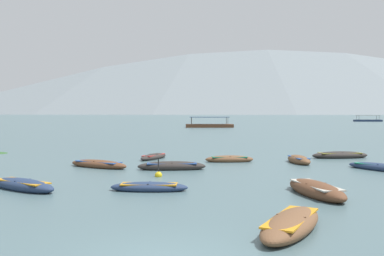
{
  "coord_description": "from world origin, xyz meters",
  "views": [
    {
      "loc": [
        0.77,
        -9.2,
        3.23
      ],
      "look_at": [
        -0.02,
        49.64,
        1.17
      ],
      "focal_mm": 40.31,
      "sensor_mm": 36.0,
      "label": 1
    }
  ],
  "objects_px": {
    "rowboat_5": "(154,157)",
    "ferry_1": "(368,120)",
    "rowboat_0": "(299,160)",
    "rowboat_10": "(172,166)",
    "rowboat_1": "(98,164)",
    "mooring_buoy": "(158,175)",
    "rowboat_8": "(291,224)",
    "rowboat_3": "(340,155)",
    "rowboat_9": "(23,185)",
    "ferry_0": "(209,125)",
    "rowboat_13": "(149,187)",
    "rowboat_2": "(316,190)",
    "rowboat_12": "(381,168)",
    "rowboat_7": "(229,159)"
  },
  "relations": [
    {
      "from": "rowboat_3",
      "to": "rowboat_9",
      "type": "bearing_deg",
      "value": -143.65
    },
    {
      "from": "rowboat_8",
      "to": "rowboat_12",
      "type": "height_order",
      "value": "rowboat_8"
    },
    {
      "from": "ferry_1",
      "to": "mooring_buoy",
      "type": "xyz_separation_m",
      "value": [
        -65.72,
        -140.34,
        -0.35
      ]
    },
    {
      "from": "rowboat_7",
      "to": "rowboat_9",
      "type": "xyz_separation_m",
      "value": [
        -9.48,
        -10.42,
        0.01
      ]
    },
    {
      "from": "rowboat_2",
      "to": "rowboat_10",
      "type": "bearing_deg",
      "value": 129.02
    },
    {
      "from": "rowboat_5",
      "to": "rowboat_8",
      "type": "distance_m",
      "value": 19.21
    },
    {
      "from": "rowboat_10",
      "to": "rowboat_12",
      "type": "distance_m",
      "value": 11.81
    },
    {
      "from": "rowboat_0",
      "to": "mooring_buoy",
      "type": "xyz_separation_m",
      "value": [
        -8.52,
        -6.09,
        -0.09
      ]
    },
    {
      "from": "rowboat_2",
      "to": "rowboat_5",
      "type": "relative_size",
      "value": 1.25
    },
    {
      "from": "rowboat_1",
      "to": "ferry_0",
      "type": "relative_size",
      "value": 0.39
    },
    {
      "from": "rowboat_1",
      "to": "rowboat_3",
      "type": "relative_size",
      "value": 0.98
    },
    {
      "from": "rowboat_13",
      "to": "rowboat_10",
      "type": "bearing_deg",
      "value": 85.38
    },
    {
      "from": "rowboat_2",
      "to": "ferry_1",
      "type": "relative_size",
      "value": 0.42
    },
    {
      "from": "rowboat_5",
      "to": "ferry_1",
      "type": "xyz_separation_m",
      "value": [
        66.83,
        131.95,
        0.3
      ]
    },
    {
      "from": "rowboat_9",
      "to": "ferry_1",
      "type": "xyz_separation_m",
      "value": [
        71.12,
        144.04,
        0.27
      ]
    },
    {
      "from": "rowboat_2",
      "to": "rowboat_5",
      "type": "distance_m",
      "value": 15.29
    },
    {
      "from": "rowboat_2",
      "to": "rowboat_13",
      "type": "bearing_deg",
      "value": 172.46
    },
    {
      "from": "rowboat_0",
      "to": "rowboat_12",
      "type": "xyz_separation_m",
      "value": [
        3.8,
        -3.54,
        -0.04
      ]
    },
    {
      "from": "rowboat_1",
      "to": "rowboat_13",
      "type": "xyz_separation_m",
      "value": [
        3.88,
        -7.62,
        -0.03
      ]
    },
    {
      "from": "ferry_1",
      "to": "rowboat_13",
      "type": "bearing_deg",
      "value": -114.5
    },
    {
      "from": "rowboat_1",
      "to": "rowboat_8",
      "type": "bearing_deg",
      "value": -58.29
    },
    {
      "from": "ferry_1",
      "to": "mooring_buoy",
      "type": "distance_m",
      "value": 154.97
    },
    {
      "from": "rowboat_0",
      "to": "rowboat_10",
      "type": "height_order",
      "value": "rowboat_0"
    },
    {
      "from": "ferry_0",
      "to": "mooring_buoy",
      "type": "height_order",
      "value": "ferry_0"
    },
    {
      "from": "rowboat_1",
      "to": "rowboat_8",
      "type": "xyz_separation_m",
      "value": [
        8.46,
        -13.69,
        0.02
      ]
    },
    {
      "from": "rowboat_5",
      "to": "rowboat_1",
      "type": "bearing_deg",
      "value": -120.92
    },
    {
      "from": "rowboat_7",
      "to": "ferry_0",
      "type": "bearing_deg",
      "value": 89.58
    },
    {
      "from": "rowboat_2",
      "to": "ferry_1",
      "type": "bearing_deg",
      "value": 67.85
    },
    {
      "from": "rowboat_1",
      "to": "rowboat_10",
      "type": "distance_m",
      "value": 4.52
    },
    {
      "from": "rowboat_1",
      "to": "rowboat_12",
      "type": "relative_size",
      "value": 1.02
    },
    {
      "from": "rowboat_13",
      "to": "rowboat_9",
      "type": "bearing_deg",
      "value": 177.74
    },
    {
      "from": "rowboat_1",
      "to": "rowboat_5",
      "type": "bearing_deg",
      "value": 59.08
    },
    {
      "from": "rowboat_2",
      "to": "rowboat_13",
      "type": "xyz_separation_m",
      "value": [
        -6.67,
        0.88,
        -0.07
      ]
    },
    {
      "from": "rowboat_8",
      "to": "mooring_buoy",
      "type": "xyz_separation_m",
      "value": [
        -4.55,
        9.98,
        -0.09
      ]
    },
    {
      "from": "rowboat_3",
      "to": "mooring_buoy",
      "type": "distance_m",
      "value": 15.32
    },
    {
      "from": "rowboat_0",
      "to": "rowboat_9",
      "type": "bearing_deg",
      "value": -144.87
    },
    {
      "from": "rowboat_2",
      "to": "ferry_0",
      "type": "height_order",
      "value": "ferry_0"
    },
    {
      "from": "rowboat_12",
      "to": "ferry_1",
      "type": "distance_m",
      "value": 147.78
    },
    {
      "from": "rowboat_3",
      "to": "rowboat_5",
      "type": "height_order",
      "value": "rowboat_3"
    },
    {
      "from": "rowboat_1",
      "to": "rowboat_0",
      "type": "bearing_deg",
      "value": 10.85
    },
    {
      "from": "rowboat_5",
      "to": "rowboat_10",
      "type": "height_order",
      "value": "rowboat_10"
    },
    {
      "from": "rowboat_3",
      "to": "rowboat_9",
      "type": "height_order",
      "value": "rowboat_3"
    },
    {
      "from": "rowboat_8",
      "to": "rowboat_2",
      "type": "bearing_deg",
      "value": 67.99
    },
    {
      "from": "ferry_1",
      "to": "rowboat_8",
      "type": "bearing_deg",
      "value": -112.15
    },
    {
      "from": "rowboat_3",
      "to": "rowboat_9",
      "type": "relative_size",
      "value": 1.1
    },
    {
      "from": "rowboat_10",
      "to": "rowboat_8",
      "type": "bearing_deg",
      "value": -72.43
    },
    {
      "from": "rowboat_8",
      "to": "rowboat_9",
      "type": "relative_size",
      "value": 1.05
    },
    {
      "from": "rowboat_7",
      "to": "mooring_buoy",
      "type": "bearing_deg",
      "value": -121.31
    },
    {
      "from": "rowboat_5",
      "to": "rowboat_12",
      "type": "distance_m",
      "value": 14.64
    },
    {
      "from": "rowboat_0",
      "to": "rowboat_2",
      "type": "bearing_deg",
      "value": -99.78
    }
  ]
}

